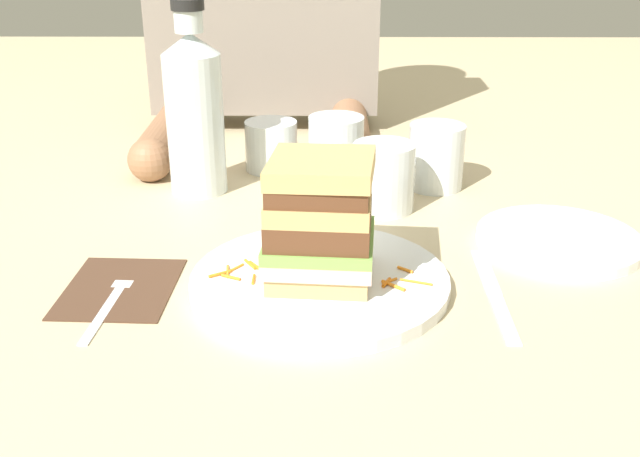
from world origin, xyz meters
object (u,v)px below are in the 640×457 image
empty_tumbler_2 (271,146)px  juice_glass (383,181)px  empty_tumbler_0 (336,148)px  side_plate (559,240)px  main_plate (320,282)px  napkin_dark (120,287)px  knife (495,295)px  empty_tumbler_1 (436,156)px  water_bottle (194,110)px  fork (113,295)px  sandwich (320,220)px

empty_tumbler_2 → juice_glass: bearing=-45.2°
empty_tumbler_0 → empty_tumbler_2: (-0.09, 0.04, -0.01)m
juice_glass → empty_tumbler_0: size_ratio=0.96×
side_plate → main_plate: bearing=-158.8°
main_plate → empty_tumbler_2: size_ratio=3.49×
napkin_dark → knife: bearing=-2.0°
main_plate → side_plate: (0.28, 0.11, -0.00)m
empty_tumbler_1 → side_plate: bearing=-58.0°
main_plate → empty_tumbler_0: bearing=86.4°
water_bottle → empty_tumbler_2: 0.15m
knife → empty_tumbler_0: size_ratio=2.20×
empty_tumbler_2 → main_plate: bearing=-78.7°
empty_tumbler_1 → empty_tumbler_2: (-0.23, 0.07, -0.01)m
knife → empty_tumbler_0: empty_tumbler_0 is taller
empty_tumbler_0 → side_plate: size_ratio=0.48×
napkin_dark → water_bottle: bearing=82.3°
knife → empty_tumbler_2: 0.47m
main_plate → side_plate: bearing=21.2°
napkin_dark → empty_tumbler_2: size_ratio=1.78×
main_plate → water_bottle: bearing=120.7°
fork → empty_tumbler_2: bearing=71.4°
sandwich → empty_tumbler_1: 0.34m
fork → empty_tumbler_0: 0.43m
fork → empty_tumbler_2: size_ratio=2.17×
juice_glass → empty_tumbler_1: size_ratio=0.99×
sandwich → empty_tumbler_2: 0.38m
sandwich → juice_glass: bearing=69.8°
napkin_dark → empty_tumbler_0: empty_tumbler_0 is taller
juice_glass → water_bottle: (-0.25, 0.07, 0.08)m
fork → water_bottle: (0.04, 0.31, 0.11)m
empty_tumbler_0 → fork: bearing=-122.7°
fork → sandwich: bearing=7.3°
main_plate → side_plate: main_plate is taller
fork → empty_tumbler_1: bearing=41.6°
juice_glass → empty_tumbler_1: bearing=46.4°
sandwich → empty_tumbler_0: bearing=86.5°
main_plate → side_plate: size_ratio=1.42×
empty_tumbler_0 → empty_tumbler_1: (0.14, -0.03, -0.00)m
water_bottle → side_plate: water_bottle is taller
napkin_dark → water_bottle: water_bottle is taller
empty_tumbler_1 → side_plate: empty_tumbler_1 is taller
main_plate → knife: 0.18m
fork → knife: 0.39m
sandwich → juice_glass: 0.23m
main_plate → juice_glass: 0.23m
main_plate → knife: size_ratio=1.34×
main_plate → fork: size_ratio=1.61×
fork → juice_glass: juice_glass is taller
napkin_dark → main_plate: bearing=1.2°
empty_tumbler_1 → fork: bearing=-138.4°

